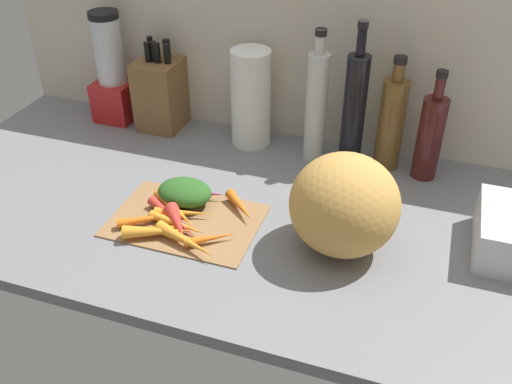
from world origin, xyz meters
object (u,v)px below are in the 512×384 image
carrot_4 (173,218)px  carrot_9 (176,209)px  carrot_3 (184,213)px  carrot_5 (157,231)px  carrot_6 (186,241)px  carrot_11 (166,228)px  knife_block (162,92)px  carrot_2 (196,193)px  carrot_0 (177,222)px  paper_towel_roll (251,98)px  carrot_7 (155,218)px  bottle_2 (391,123)px  bottle_0 (316,105)px  carrot_8 (211,238)px  carrot_10 (178,224)px  bottle_1 (354,110)px  carrot_1 (240,206)px  cutting_board (186,220)px  blender_appliance (112,75)px  winter_squash (344,205)px  bottle_3 (430,136)px

carrot_4 → carrot_9: (-0.59, 2.72, 0.35)cm
carrot_3 → carrot_5: 8.97cm
carrot_6 → carrot_11: carrot_6 is taller
carrot_3 → knife_block: size_ratio=0.53×
carrot_3 → carrot_2: bearing=92.7°
knife_block → carrot_4: bearing=-61.5°
carrot_5 → carrot_11: 2.22cm
carrot_0 → carrot_5: size_ratio=0.75×
carrot_0 → paper_towel_roll: (1.97, 43.75, 10.82)cm
carrot_0 → carrot_3: bearing=97.1°
carrot_7 → carrot_11: size_ratio=1.55×
carrot_6 → knife_block: bearing=120.7°
carrot_3 → carrot_5: bearing=-105.2°
bottle_2 → bottle_0: bearing=-175.7°
carrot_4 → carrot_7: bearing=-166.1°
carrot_2 → carrot_0: bearing=-85.7°
carrot_8 → carrot_10: size_ratio=0.79×
knife_block → paper_towel_roll: size_ratio=0.95×
carrot_9 → bottle_1: (32.93, 36.51, 13.36)cm
carrot_1 → knife_block: bearing=136.5°
carrot_7 → carrot_11: (4.01, -2.87, 0.06)cm
cutting_board → carrot_3: bearing=131.1°
carrot_0 → bottle_1: bearing=53.6°
carrot_3 → blender_appliance: size_ratio=0.42×
carrot_6 → carrot_8: bearing=33.7°
bottle_1 → bottle_2: 10.03cm
blender_appliance → bottle_0: size_ratio=0.92×
carrot_9 → carrot_5: bearing=-92.0°
carrot_8 → winter_squash: winter_squash is taller
carrot_0 → winter_squash: bearing=10.7°
carrot_4 → carrot_11: (0.11, -3.84, -0.09)cm
carrot_3 → bottle_1: (30.87, 36.37, 13.89)cm
carrot_8 → bottle_0: (11.74, 43.55, 13.32)cm
carrot_6 → bottle_1: size_ratio=0.42×
cutting_board → winter_squash: winter_squash is taller
carrot_8 → carrot_11: 10.68cm
carrot_8 → winter_squash: size_ratio=0.51×
carrot_0 → carrot_8: (8.74, -1.83, -0.72)cm
carrot_8 → carrot_9: size_ratio=0.74×
knife_block → carrot_1: bearing=-43.5°
carrot_5 → bottle_3: 69.91cm
carrot_3 → carrot_5: size_ratio=0.92×
blender_appliance → carrot_10: bearing=-47.3°
carrot_4 → carrot_0: bearing=-41.4°
winter_squash → carrot_10: bearing=-169.7°
carrot_3 → carrot_6: size_ratio=0.86×
carrot_3 → knife_block: 48.87cm
carrot_5 → cutting_board: bearing=70.0°
carrot_0 → paper_towel_roll: size_ratio=0.42×
carrot_8 → carrot_11: size_ratio=1.06×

